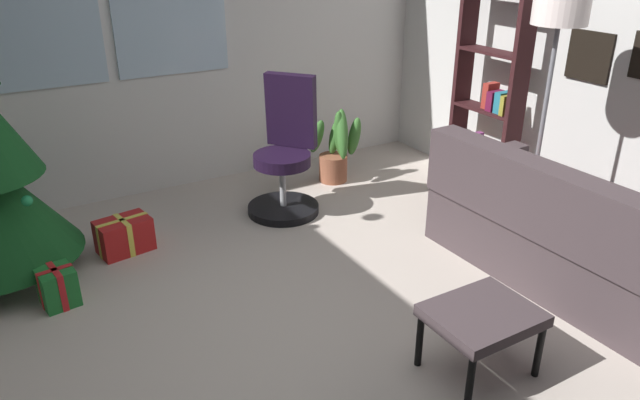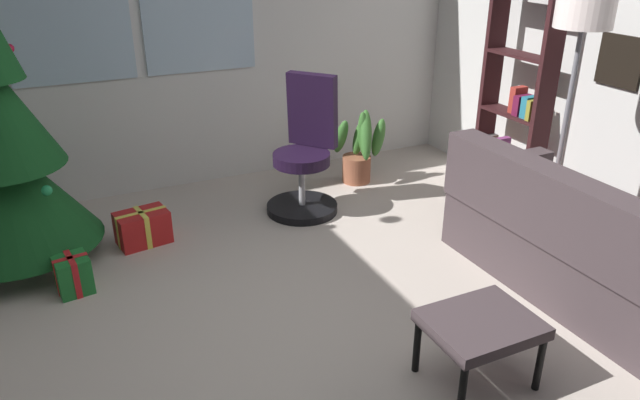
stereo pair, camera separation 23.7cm
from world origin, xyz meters
TOP-DOWN VIEW (x-y plane):
  - ground_plane at (0.00, 0.00)m, footprint 4.90×5.07m
  - wall_back_with_windows at (-0.02, 2.58)m, footprint 4.90×0.12m
  - couch at (1.79, -0.39)m, footprint 1.45×1.99m
  - footstool at (0.59, -0.57)m, footprint 0.51×0.42m
  - holiday_tree at (-1.41, 1.63)m, footprint 1.04×1.04m
  - gift_box_red at (-0.64, 1.59)m, footprint 0.38×0.28m
  - gift_box_green at (-1.14, 1.13)m, footprint 0.22×0.23m
  - office_chair at (0.64, 1.62)m, footprint 0.59×0.59m
  - bookshelf at (2.24, 1.13)m, footprint 0.18×0.64m
  - floor_lamp at (1.77, 0.21)m, footprint 0.33×0.33m
  - potted_plant at (1.30, 1.94)m, footprint 0.46×0.44m

SIDE VIEW (x-z plane):
  - ground_plane at x=0.00m, z-range -0.10..0.00m
  - gift_box_green at x=-1.14m, z-range 0.00..0.24m
  - gift_box_red at x=-0.64m, z-range 0.00..0.24m
  - potted_plant at x=1.30m, z-range -0.05..0.62m
  - couch at x=1.79m, z-range -0.12..0.70m
  - footstool at x=0.59m, z-range 0.13..0.49m
  - office_chair at x=0.64m, z-range -0.12..0.94m
  - bookshelf at x=2.24m, z-range -0.10..1.63m
  - holiday_tree at x=-1.41m, z-range -0.40..2.02m
  - wall_back_with_windows at x=-0.02m, z-range 0.01..2.87m
  - floor_lamp at x=1.77m, z-range 0.61..2.42m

